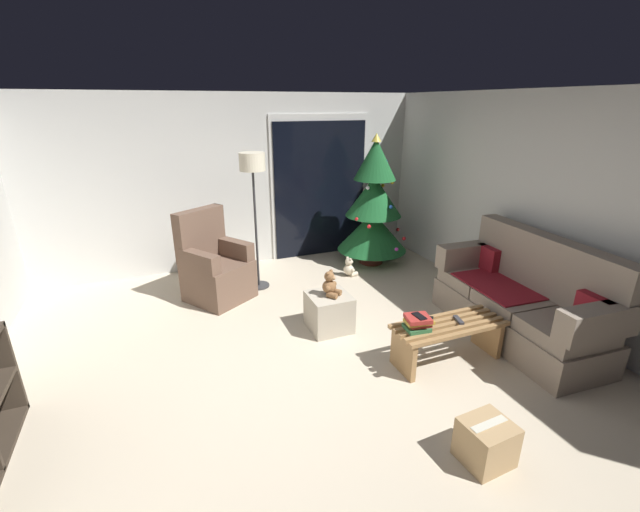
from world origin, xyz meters
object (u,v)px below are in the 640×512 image
(coffee_table, at_px, (448,336))
(teddy_bear_cream_by_tree, at_px, (349,268))
(remote_graphite, at_px, (459,320))
(floor_lamp, at_px, (253,175))
(remote_black, at_px, (431,321))
(christmas_tree, at_px, (373,208))
(cardboard_box_taped_mid_floor, at_px, (486,442))
(couch, at_px, (522,301))
(cell_phone, at_px, (419,316))
(armchair, at_px, (215,268))
(teddy_bear_chestnut, at_px, (330,285))
(ottoman, at_px, (329,312))
(book_stack, at_px, (418,323))

(coffee_table, bearing_deg, teddy_bear_cream_by_tree, 88.76)
(remote_graphite, bearing_deg, floor_lamp, -45.62)
(remote_graphite, bearing_deg, remote_black, -3.12)
(remote_graphite, bearing_deg, christmas_tree, -86.14)
(coffee_table, distance_m, cardboard_box_taped_mid_floor, 1.21)
(couch, xyz_separation_m, cell_phone, (-1.37, -0.11, 0.15))
(couch, xyz_separation_m, floor_lamp, (-2.27, 2.27, 1.11))
(remote_graphite, height_order, remote_black, same)
(remote_graphite, bearing_deg, coffee_table, 16.56)
(cardboard_box_taped_mid_floor, bearing_deg, armchair, 111.52)
(armchair, relative_size, floor_lamp, 0.63)
(coffee_table, relative_size, teddy_bear_chestnut, 3.86)
(remote_graphite, xyz_separation_m, christmas_tree, (0.49, 2.60, 0.45))
(couch, height_order, floor_lamp, floor_lamp)
(remote_black, height_order, ottoman, remote_black)
(christmas_tree, bearing_deg, cardboard_box_taped_mid_floor, -106.82)
(couch, bearing_deg, cardboard_box_taped_mid_floor, -142.07)
(christmas_tree, height_order, teddy_bear_cream_by_tree, christmas_tree)
(cardboard_box_taped_mid_floor, bearing_deg, teddy_bear_cream_by_tree, 80.35)
(ottoman, bearing_deg, floor_lamp, 107.59)
(teddy_bear_cream_by_tree, distance_m, cardboard_box_taped_mid_floor, 3.39)
(coffee_table, height_order, cardboard_box_taped_mid_floor, coffee_table)
(coffee_table, bearing_deg, book_stack, 177.81)
(couch, distance_m, remote_graphite, 0.92)
(cardboard_box_taped_mid_floor, bearing_deg, floor_lamp, 101.95)
(couch, relative_size, remote_black, 12.72)
(couch, height_order, cardboard_box_taped_mid_floor, couch)
(book_stack, distance_m, floor_lamp, 2.73)
(remote_graphite, bearing_deg, couch, -158.83)
(remote_graphite, height_order, teddy_bear_cream_by_tree, remote_graphite)
(coffee_table, distance_m, remote_graphite, 0.18)
(remote_black, height_order, cardboard_box_taped_mid_floor, remote_black)
(floor_lamp, relative_size, teddy_bear_cream_by_tree, 6.25)
(armchair, bearing_deg, book_stack, -56.33)
(remote_black, bearing_deg, cell_phone, -117.38)
(cell_phone, xyz_separation_m, teddy_bear_cream_by_tree, (0.40, 2.25, -0.43))
(christmas_tree, bearing_deg, remote_black, -106.59)
(floor_lamp, bearing_deg, teddy_bear_cream_by_tree, -5.44)
(book_stack, distance_m, christmas_tree, 2.79)
(coffee_table, bearing_deg, floor_lamp, 117.80)
(coffee_table, bearing_deg, couch, 6.11)
(remote_graphite, relative_size, ottoman, 0.35)
(coffee_table, distance_m, cell_phone, 0.45)
(christmas_tree, xyz_separation_m, floor_lamp, (-1.85, -0.23, 0.64))
(book_stack, xyz_separation_m, christmas_tree, (0.95, 2.59, 0.39))
(remote_black, height_order, teddy_bear_cream_by_tree, remote_black)
(couch, height_order, book_stack, couch)
(cardboard_box_taped_mid_floor, bearing_deg, cell_phone, 81.19)
(armchair, height_order, ottoman, armchair)
(couch, distance_m, cell_phone, 1.38)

